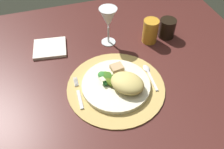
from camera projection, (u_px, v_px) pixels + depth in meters
dining_table at (96, 87)px, 1.04m from camera, size 1.43×1.06×0.75m
placemat at (116, 87)px, 0.91m from camera, size 0.37×0.37×0.01m
dinner_plate at (116, 85)px, 0.90m from camera, size 0.26×0.26×0.02m
pasta_serving at (127, 83)px, 0.87m from camera, size 0.16×0.16×0.05m
salad_greens at (107, 78)px, 0.90m from camera, size 0.07×0.09×0.03m
bread_piece at (117, 68)px, 0.94m from camera, size 0.05×0.04×0.02m
fork at (79, 94)px, 0.88m from camera, size 0.02×0.15×0.00m
spoon at (149, 73)px, 0.95m from camera, size 0.02×0.14×0.01m
napkin at (50, 48)px, 1.06m from camera, size 0.16×0.15×0.01m
wine_glass at (108, 19)px, 1.01m from camera, size 0.08×0.08×0.17m
amber_tumbler at (150, 31)px, 1.06m from camera, size 0.07×0.07×0.11m
dark_tumbler at (167, 28)px, 1.10m from camera, size 0.07×0.07×0.09m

